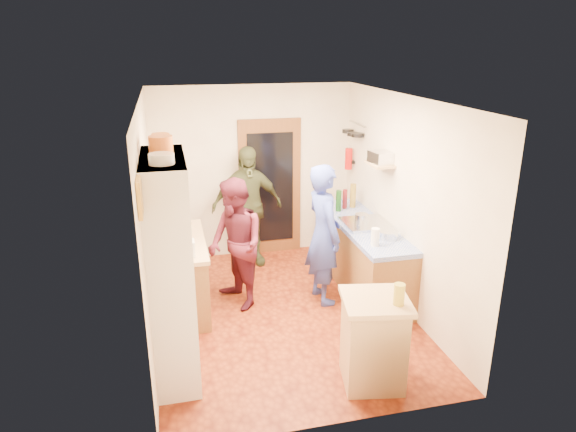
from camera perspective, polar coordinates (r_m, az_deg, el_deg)
name	(u,v)px	position (r m, az deg, el deg)	size (l,w,h in m)	color
floor	(283,313)	(6.46, -0.53, -10.77)	(3.00, 4.00, 0.02)	#8D3816
ceiling	(283,97)	(5.64, -0.61, 13.03)	(3.00, 4.00, 0.02)	silver
wall_back	(253,172)	(7.82, -3.89, 4.89)	(3.00, 0.02, 2.60)	silver
wall_front	(340,292)	(4.14, 5.75, -8.36)	(3.00, 0.02, 2.60)	silver
wall_left	(148,223)	(5.79, -15.29, -0.81)	(0.02, 4.00, 2.60)	silver
wall_right	(403,204)	(6.41, 12.70, 1.31)	(0.02, 4.00, 2.60)	silver
door_frame	(270,188)	(7.89, -2.00, 3.17)	(0.95, 0.06, 2.10)	brown
door_glass	(271,188)	(7.85, -1.95, 3.10)	(0.70, 0.02, 1.70)	black
hutch_body	(171,268)	(5.12, -12.90, -5.69)	(0.40, 1.20, 2.20)	silver
hutch_top_shelf	(162,159)	(4.78, -13.84, 6.18)	(0.40, 1.14, 0.04)	silver
plate_stack	(161,159)	(4.48, -13.88, 6.20)	(0.22, 0.22, 0.09)	white
orange_pot_a	(161,145)	(4.83, -13.95, 7.61)	(0.22, 0.22, 0.17)	orange
orange_pot_b	(161,141)	(5.10, -13.95, 8.05)	(0.17, 0.17, 0.15)	orange
left_counter_base	(181,276)	(6.53, -11.83, -6.54)	(0.60, 1.40, 0.85)	brown
left_counter_top	(178,242)	(6.36, -12.10, -2.87)	(0.64, 1.44, 0.05)	tan
toaster	(184,249)	(5.84, -11.51, -3.61)	(0.24, 0.16, 0.18)	white
kettle	(174,239)	(6.12, -12.58, -2.51)	(0.18, 0.18, 0.20)	white
orange_bowl	(184,233)	(6.45, -11.47, -1.88)	(0.18, 0.18, 0.08)	orange
chopping_board	(178,223)	(6.92, -12.14, -0.73)	(0.30, 0.22, 0.03)	tan
right_counter_base	(361,257)	(7.02, 8.14, -4.50)	(0.60, 2.20, 0.84)	brown
right_counter_top	(363,225)	(6.86, 8.31, -1.05)	(0.62, 2.22, 0.06)	#1236BA
hob	(365,224)	(6.78, 8.53, -0.83)	(0.55, 0.58, 0.04)	silver
pot_on_hob	(362,218)	(6.74, 8.18, -0.26)	(0.18, 0.18, 0.11)	silver
bottle_a	(339,201)	(7.25, 5.64, 1.70)	(0.08, 0.08, 0.30)	#143F14
bottle_b	(345,199)	(7.39, 6.33, 1.90)	(0.07, 0.07, 0.28)	#591419
bottle_c	(353,196)	(7.45, 7.23, 2.26)	(0.09, 0.09, 0.35)	olive
paper_towel	(375,237)	(6.10, 9.67, -2.32)	(0.10, 0.10, 0.21)	white
mixing_bowl	(388,235)	(6.38, 11.06, -2.03)	(0.25, 0.25, 0.09)	silver
island_base	(373,343)	(5.15, 9.45, -13.76)	(0.55, 0.55, 0.86)	tan
island_top	(376,301)	(4.92, 9.73, -9.29)	(0.62, 0.62, 0.05)	tan
cutting_board	(369,298)	(4.95, 9.04, -8.95)	(0.35, 0.28, 0.02)	white
oil_jar	(399,294)	(4.80, 12.24, -8.50)	(0.10, 0.10, 0.20)	#AD9E2D
pan_rail	(358,124)	(7.59, 7.73, 10.12)	(0.02, 0.02, 0.65)	silver
pan_hang_a	(358,135)	(7.43, 7.74, 8.91)	(0.18, 0.18, 0.05)	black
pan_hang_b	(353,134)	(7.61, 7.19, 9.03)	(0.16, 0.16, 0.05)	black
pan_hang_c	(348,131)	(7.80, 6.68, 9.35)	(0.17, 0.17, 0.05)	black
wall_shelf	(380,164)	(6.64, 10.18, 5.67)	(0.26, 0.42, 0.03)	tan
radio	(380,157)	(6.62, 10.22, 6.43)	(0.22, 0.30, 0.15)	silver
ext_bracket	(352,162)	(7.86, 7.16, 6.00)	(0.06, 0.10, 0.04)	black
fire_extinguisher	(349,159)	(7.83, 6.76, 6.34)	(0.11, 0.11, 0.32)	red
picture_frame	(140,198)	(4.09, -16.15, 1.99)	(0.03, 0.25, 0.30)	gold
person_hob	(327,235)	(6.41, 4.35, -2.10)	(0.65, 0.43, 1.79)	#3243A7
person_left	(236,243)	(6.37, -5.77, -3.00)	(0.80, 0.62, 1.64)	#4C1625
person_back	(248,207)	(7.50, -4.47, 1.05)	(1.05, 0.44, 1.79)	#394025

